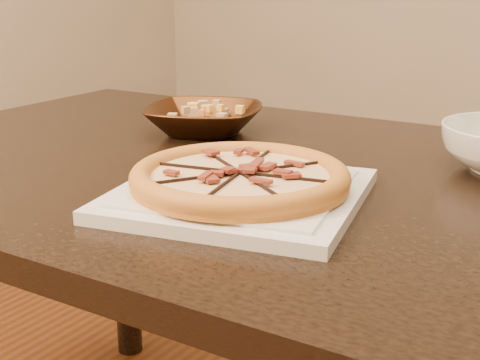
# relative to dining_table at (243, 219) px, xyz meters

# --- Properties ---
(dining_table) EXTENTS (1.45, 0.95, 0.75)m
(dining_table) POSITION_rel_dining_table_xyz_m (0.00, 0.00, 0.00)
(dining_table) COLOR black
(dining_table) RESTS_ON floor
(plate) EXTENTS (0.38, 0.38, 0.02)m
(plate) POSITION_rel_dining_table_xyz_m (0.10, -0.16, 0.11)
(plate) COLOR silver
(plate) RESTS_ON dining_table
(pizza) EXTENTS (0.30, 0.30, 0.03)m
(pizza) POSITION_rel_dining_table_xyz_m (0.10, -0.16, 0.13)
(pizza) COLOR orange
(pizza) RESTS_ON plate
(bronze_bowl) EXTENTS (0.29, 0.29, 0.06)m
(bronze_bowl) POSITION_rel_dining_table_xyz_m (-0.18, 0.15, 0.13)
(bronze_bowl) COLOR #3C200E
(bronze_bowl) RESTS_ON dining_table
(mixed_dish) EXTENTS (0.09, 0.11, 0.03)m
(mixed_dish) POSITION_rel_dining_table_xyz_m (-0.19, 0.14, 0.17)
(mixed_dish) COLOR tan
(mixed_dish) RESTS_ON bronze_bowl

